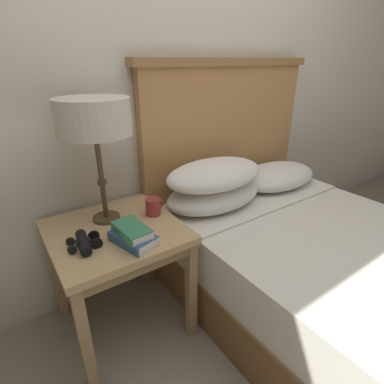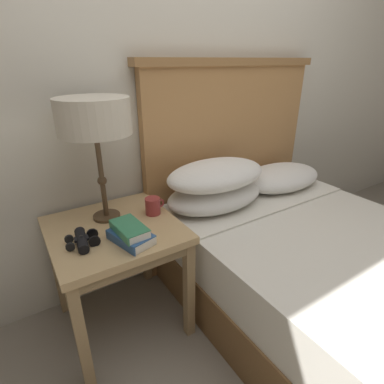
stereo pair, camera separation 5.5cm
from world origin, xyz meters
name	(u,v)px [view 1 (the left image)]	position (x,y,z in m)	size (l,w,h in m)	color
ground_plane	(285,355)	(0.00, 0.00, 0.00)	(20.00, 20.00, 0.00)	gray
wall_back	(174,60)	(0.00, 0.96, 1.30)	(8.00, 0.06, 2.60)	beige
nightstand	(116,243)	(-0.55, 0.62, 0.51)	(0.58, 0.58, 0.59)	tan
bed	(321,266)	(0.34, 0.09, 0.32)	(1.28, 1.88, 1.31)	brown
table_lamp	(94,120)	(-0.55, 0.73, 1.07)	(0.32, 0.32, 0.57)	#4C3823
book_on_nightstand	(133,239)	(-0.53, 0.46, 0.61)	(0.17, 0.22, 0.04)	silver
book_stacked_on_top	(131,230)	(-0.53, 0.47, 0.65)	(0.12, 0.19, 0.04)	silver
binoculars_pair	(84,242)	(-0.71, 0.55, 0.61)	(0.15, 0.16, 0.05)	black
coffee_mug	(153,207)	(-0.34, 0.64, 0.63)	(0.10, 0.08, 0.08)	#993333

